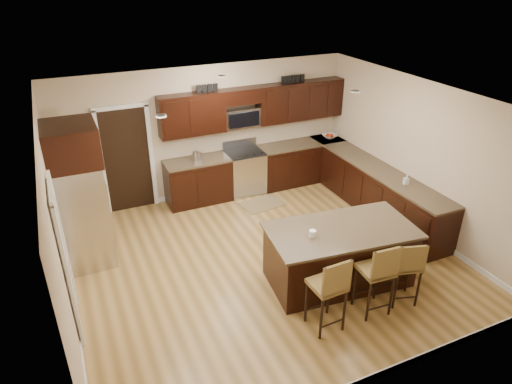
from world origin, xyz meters
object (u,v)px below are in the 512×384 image
range (245,172)px  stool_mid (379,271)px  refrigerator (80,195)px  stool_right (407,266)px  island (339,256)px  stool_left (330,286)px

range → stool_mid: 4.25m
range → refrigerator: size_ratio=0.47×
range → stool_right: 4.29m
stool_mid → refrigerator: bearing=143.0°
island → refrigerator: 4.12m
island → stool_right: 1.03m
island → refrigerator: refrigerator is taller
stool_right → refrigerator: 5.01m
stool_right → refrigerator: size_ratio=0.44×
range → stool_right: range is taller
stool_mid → stool_right: bearing=4.8°
range → stool_left: (-0.60, -4.24, 0.24)m
range → refrigerator: (-3.30, -1.24, 0.74)m
refrigerator → stool_left: bearing=-48.0°
island → range: bearing=98.7°
stool_mid → stool_right: size_ratio=1.10×
island → stool_left: size_ratio=2.02×
island → refrigerator: size_ratio=0.98×
island → stool_right: size_ratio=2.21×
range → stool_mid: bearing=-87.7°
refrigerator → island: bearing=-32.1°
stool_left → range: bearing=79.7°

